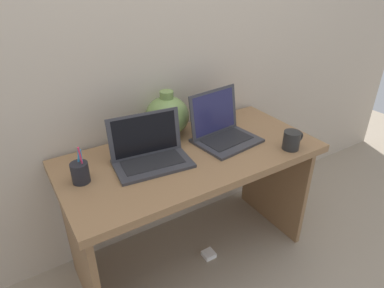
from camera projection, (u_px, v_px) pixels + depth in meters
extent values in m
plane|color=gray|center=(192.00, 254.00, 2.04)|extent=(6.00, 6.00, 0.00)
cube|color=#BCAD99|center=(156.00, 41.00, 1.72)|extent=(4.40, 0.04, 2.40)
cube|color=olive|center=(192.00, 156.00, 1.70)|extent=(1.32, 0.63, 0.04)
cube|color=olive|center=(81.00, 256.00, 1.59)|extent=(0.03, 0.53, 0.67)
cube|color=olive|center=(273.00, 178.00, 2.16)|extent=(0.03, 0.53, 0.67)
cube|color=#333338|center=(153.00, 164.00, 1.59)|extent=(0.38, 0.26, 0.01)
cube|color=black|center=(153.00, 162.00, 1.59)|extent=(0.30, 0.16, 0.00)
cube|color=#333338|center=(145.00, 134.00, 1.61)|extent=(0.36, 0.08, 0.21)
cube|color=black|center=(145.00, 134.00, 1.61)|extent=(0.32, 0.07, 0.19)
cube|color=#333338|center=(227.00, 141.00, 1.79)|extent=(0.35, 0.29, 0.01)
cube|color=black|center=(227.00, 139.00, 1.79)|extent=(0.27, 0.18, 0.00)
cube|color=#333338|center=(214.00, 112.00, 1.80)|extent=(0.32, 0.09, 0.24)
cube|color=#23234C|center=(214.00, 112.00, 1.80)|extent=(0.28, 0.08, 0.21)
ellipsoid|color=#75934C|center=(167.00, 116.00, 1.83)|extent=(0.24, 0.24, 0.21)
cylinder|color=#75934C|center=(167.00, 95.00, 1.77)|extent=(0.07, 0.07, 0.04)
cylinder|color=black|center=(291.00, 140.00, 1.71)|extent=(0.09, 0.09, 0.10)
torus|color=black|center=(299.00, 137.00, 1.73)|extent=(0.05, 0.01, 0.05)
cylinder|color=black|center=(80.00, 173.00, 1.45)|extent=(0.08, 0.08, 0.09)
cylinder|color=#D83359|center=(82.00, 162.00, 1.42)|extent=(0.02, 0.03, 0.15)
cylinder|color=#338CBF|center=(82.00, 162.00, 1.44)|extent=(0.01, 0.02, 0.13)
cylinder|color=#338CBF|center=(79.00, 161.00, 1.44)|extent=(0.03, 0.01, 0.13)
cube|color=white|center=(209.00, 254.00, 2.02)|extent=(0.07, 0.07, 0.03)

